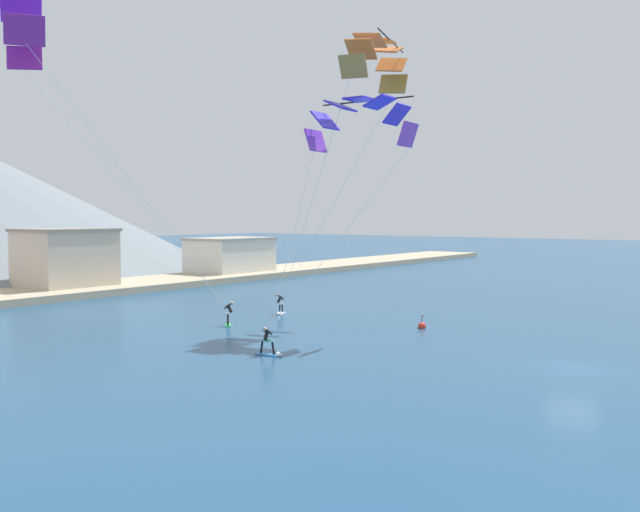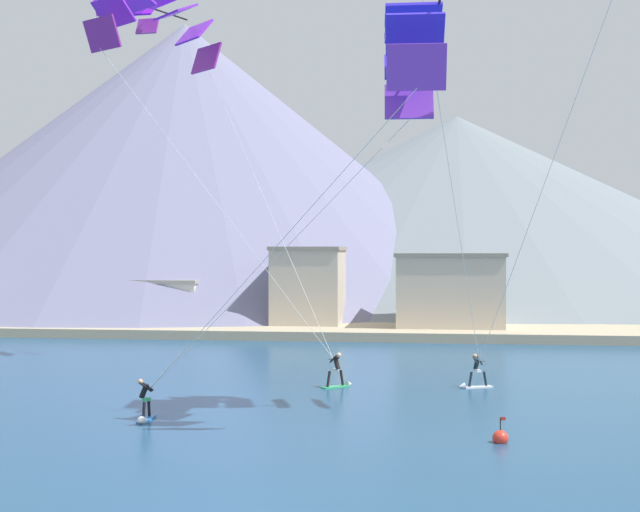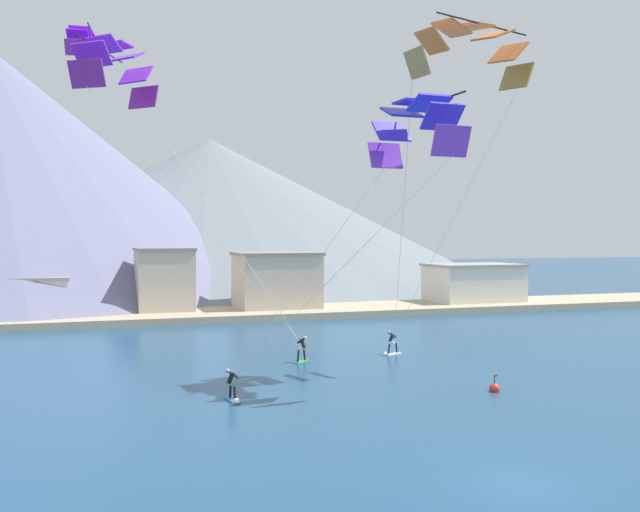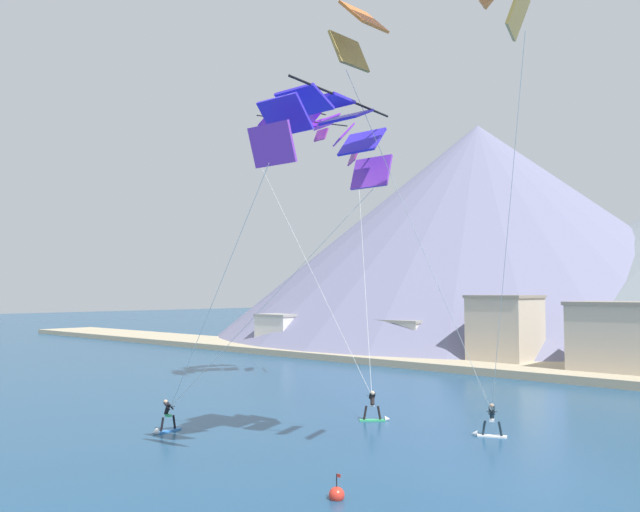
# 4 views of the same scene
# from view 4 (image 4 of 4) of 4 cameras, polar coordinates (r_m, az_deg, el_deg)

# --- Properties ---
(kitesurfer_near_lead) EXTENTS (1.75, 1.09, 1.69)m
(kitesurfer_near_lead) POSITION_cam_4_polar(r_m,az_deg,el_deg) (33.76, 15.08, -14.81)
(kitesurfer_near_lead) COLOR white
(kitesurfer_near_lead) RESTS_ON ground
(kitesurfer_near_trail) EXTENTS (1.55, 1.47, 1.81)m
(kitesurfer_near_trail) POSITION_cam_4_polar(r_m,az_deg,el_deg) (36.51, 5.11, -13.90)
(kitesurfer_near_trail) COLOR #33B266
(kitesurfer_near_trail) RESTS_ON ground
(kitesurfer_mid_center) EXTENTS (0.62, 1.76, 1.70)m
(kitesurfer_mid_center) POSITION_cam_4_polar(r_m,az_deg,el_deg) (34.63, -14.03, -14.54)
(kitesurfer_mid_center) COLOR #337FDB
(kitesurfer_mid_center) RESTS_ON ground
(parafoil_kite_near_lead) EXTENTS (8.36, 10.17, 19.36)m
(parafoil_kite_near_lead) POSITION_cam_4_polar(r_m,az_deg,el_deg) (28.05, 9.59, 22.01)
(parafoil_kite_near_lead) COLOR olive
(parafoil_kite_near_trail) EXTENTS (14.20, 10.88, 19.96)m
(parafoil_kite_near_trail) POSITION_cam_4_polar(r_m,az_deg,el_deg) (49.86, -1.16, 11.28)
(parafoil_kite_near_trail) COLOR #87258E
(parafoil_kite_mid_center) EXTENTS (11.53, 7.85, 14.37)m
(parafoil_kite_mid_center) POSITION_cam_4_polar(r_m,az_deg,el_deg) (27.72, 0.57, 11.52)
(parafoil_kite_mid_center) COLOR purple
(parafoil_kite_distant_high_outer) EXTENTS (2.33, 5.49, 2.24)m
(parafoil_kite_distant_high_outer) POSITION_cam_4_polar(r_m,az_deg,el_deg) (52.45, -1.98, 12.39)
(parafoil_kite_distant_high_outer) COLOR purple
(race_marker_buoy) EXTENTS (0.56, 0.56, 1.02)m
(race_marker_buoy) POSITION_cam_4_polar(r_m,az_deg,el_deg) (23.48, 1.53, -20.98)
(race_marker_buoy) COLOR red
(race_marker_buoy) RESTS_ON ground
(shoreline_strip) EXTENTS (180.00, 10.00, 0.70)m
(shoreline_strip) POSITION_cam_4_polar(r_m,az_deg,el_deg) (59.60, 20.61, -9.80)
(shoreline_strip) COLOR tan
(shoreline_strip) RESTS_ON ground
(shore_building_harbour_front) EXTENTS (5.73, 6.57, 7.00)m
(shore_building_harbour_front) POSITION_cam_4_polar(r_m,az_deg,el_deg) (64.23, 16.60, -6.56)
(shore_building_harbour_front) COLOR beige
(shore_building_harbour_front) RESTS_ON ground
(shore_building_promenade_mid) EXTENTS (5.77, 5.67, 4.25)m
(shore_building_promenade_mid) POSITION_cam_4_polar(r_m,az_deg,el_deg) (70.88, 8.05, -7.47)
(shore_building_promenade_mid) COLOR silver
(shore_building_promenade_mid) RESTS_ON ground
(shore_building_quay_east) EXTENTS (5.35, 5.88, 4.54)m
(shore_building_quay_east) POSITION_cam_4_polar(r_m,az_deg,el_deg) (80.12, -3.28, -6.91)
(shore_building_quay_east) COLOR silver
(shore_building_quay_east) RESTS_ON ground
(shore_building_quay_west) EXTENTS (8.58, 7.14, 6.48)m
(shore_building_quay_west) POSITION_cam_4_polar(r_m,az_deg,el_deg) (59.26, 26.35, -6.89)
(shore_building_quay_west) COLOR beige
(shore_building_quay_west) RESTS_ON ground
(mountain_peak_west_ridge) EXTENTS (86.00, 86.00, 34.85)m
(mountain_peak_west_ridge) POSITION_cam_4_polar(r_m,az_deg,el_deg) (105.28, 14.35, 2.30)
(mountain_peak_west_ridge) COLOR slate
(mountain_peak_west_ridge) RESTS_ON ground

